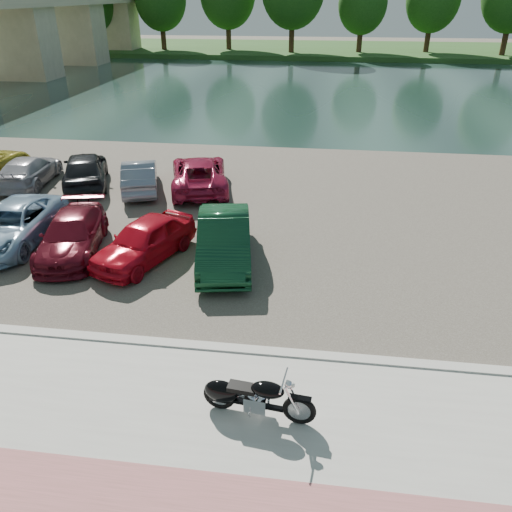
{
  "coord_description": "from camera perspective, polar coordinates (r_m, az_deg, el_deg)",
  "views": [
    {
      "loc": [
        1.77,
        -7.43,
        7.71
      ],
      "look_at": [
        0.13,
        4.94,
        1.1
      ],
      "focal_mm": 35.0,
      "sensor_mm": 36.0,
      "label": 1
    }
  ],
  "objects": [
    {
      "name": "car_10",
      "position": [
        22.15,
        -6.51,
        9.38
      ],
      "size": [
        3.49,
        5.43,
        1.39
      ],
      "primitive_type": "imported",
      "rotation": [
        0.0,
        0.0,
        3.39
      ],
      "color": "#9D1A3D",
      "rests_on": "parking_lot"
    },
    {
      "name": "river",
      "position": [
        48.08,
        5.63,
        18.55
      ],
      "size": [
        120.0,
        40.0,
        0.0
      ],
      "primitive_type": "cube",
      "color": "#1A2F2B",
      "rests_on": "ground"
    },
    {
      "name": "promenade",
      "position": [
        10.15,
        -5.5,
        -21.24
      ],
      "size": [
        60.0,
        6.0,
        0.1
      ],
      "primitive_type": "cube",
      "color": "#ACAAA2",
      "rests_on": "ground"
    },
    {
      "name": "ground",
      "position": [
        10.85,
        -4.3,
        -17.48
      ],
      "size": [
        200.0,
        200.0,
        0.0
      ],
      "primitive_type": "plane",
      "color": "#595447",
      "rests_on": "ground"
    },
    {
      "name": "kerb",
      "position": [
        12.26,
        -2.44,
        -10.66
      ],
      "size": [
        60.0,
        0.3,
        0.14
      ],
      "primitive_type": "cube",
      "color": "#ACAAA2",
      "rests_on": "ground"
    },
    {
      "name": "motorcycle",
      "position": [
        10.36,
        -0.91,
        -15.7
      ],
      "size": [
        2.33,
        0.75,
        1.05
      ],
      "rotation": [
        0.0,
        0.0,
        -0.12
      ],
      "color": "black",
      "rests_on": "promenade"
    },
    {
      "name": "bridge",
      "position": [
        56.91,
        -26.26,
        23.15
      ],
      "size": [
        7.0,
        56.0,
        8.55
      ],
      "color": "tan",
      "rests_on": "ground"
    },
    {
      "name": "car_8",
      "position": [
        23.58,
        -18.95,
        9.37
      ],
      "size": [
        3.31,
        4.83,
        1.53
      ],
      "primitive_type": "imported",
      "rotation": [
        0.0,
        0.0,
        3.51
      ],
      "color": "black",
      "rests_on": "parking_lot"
    },
    {
      "name": "car_4",
      "position": [
        16.27,
        -12.63,
        1.73
      ],
      "size": [
        2.91,
        4.29,
        1.35
      ],
      "primitive_type": "imported",
      "rotation": [
        0.0,
        0.0,
        -0.36
      ],
      "color": "red",
      "rests_on": "parking_lot"
    },
    {
      "name": "parking_lot",
      "position": [
        20.04,
        1.91,
        5.33
      ],
      "size": [
        60.0,
        18.0,
        0.04
      ],
      "primitive_type": "cube",
      "color": "#443E37",
      "rests_on": "ground"
    },
    {
      "name": "car_9",
      "position": [
        22.39,
        -13.14,
        8.94
      ],
      "size": [
        2.58,
        4.26,
        1.32
      ],
      "primitive_type": "imported",
      "rotation": [
        0.0,
        0.0,
        3.46
      ],
      "color": "slate",
      "rests_on": "parking_lot"
    },
    {
      "name": "far_bank",
      "position": [
        79.79,
        6.75,
        22.4
      ],
      "size": [
        120.0,
        24.0,
        0.6
      ],
      "primitive_type": "cube",
      "color": "#264A1A",
      "rests_on": "ground"
    },
    {
      "name": "car_2",
      "position": [
        18.91,
        -26.12,
        3.2
      ],
      "size": [
        2.45,
        4.91,
        1.34
      ],
      "primitive_type": "imported",
      "rotation": [
        0.0,
        0.0,
        0.05
      ],
      "color": "#81A1BC",
      "rests_on": "parking_lot"
    },
    {
      "name": "car_7",
      "position": [
        24.75,
        -24.52,
        8.87
      ],
      "size": [
        2.3,
        4.52,
        1.26
      ],
      "primitive_type": "imported",
      "rotation": [
        0.0,
        0.0,
        3.27
      ],
      "color": "#9C9AA3",
      "rests_on": "parking_lot"
    },
    {
      "name": "car_3",
      "position": [
        17.44,
        -20.28,
        2.29
      ],
      "size": [
        2.68,
        4.65,
        1.27
      ],
      "primitive_type": "imported",
      "rotation": [
        0.0,
        0.0,
        0.22
      ],
      "color": "#520B17",
      "rests_on": "parking_lot"
    },
    {
      "name": "car_5",
      "position": [
        15.77,
        -3.66,
        1.86
      ],
      "size": [
        2.38,
        4.82,
        1.52
      ],
      "primitive_type": "imported",
      "rotation": [
        0.0,
        0.0,
        0.17
      ],
      "color": "#103B21",
      "rests_on": "parking_lot"
    }
  ]
}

